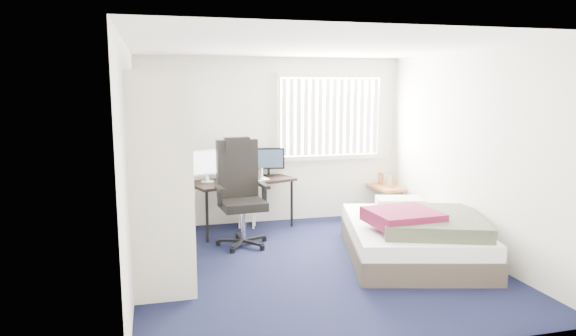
{
  "coord_description": "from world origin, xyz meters",
  "views": [
    {
      "loc": [
        -1.76,
        -5.47,
        2.07
      ],
      "look_at": [
        -0.21,
        0.4,
        1.1
      ],
      "focal_mm": 32.0,
      "sensor_mm": 36.0,
      "label": 1
    }
  ],
  "objects_px": {
    "desk": "(241,177)",
    "nightstand": "(384,189)",
    "office_chair": "(241,204)",
    "bed": "(414,235)"
  },
  "relations": [
    {
      "from": "desk",
      "to": "nightstand",
      "type": "xyz_separation_m",
      "value": [
        2.31,
        0.09,
        -0.32
      ]
    },
    {
      "from": "office_chair",
      "to": "bed",
      "type": "xyz_separation_m",
      "value": [
        1.93,
        -1.1,
        -0.26
      ]
    },
    {
      "from": "bed",
      "to": "desk",
      "type": "bearing_deg",
      "value": 135.22
    },
    {
      "from": "desk",
      "to": "nightstand",
      "type": "relative_size",
      "value": 2.11
    },
    {
      "from": "nightstand",
      "to": "bed",
      "type": "distance_m",
      "value": 1.96
    },
    {
      "from": "office_chair",
      "to": "bed",
      "type": "bearing_deg",
      "value": -29.77
    },
    {
      "from": "office_chair",
      "to": "nightstand",
      "type": "xyz_separation_m",
      "value": [
        2.43,
        0.79,
        -0.09
      ]
    },
    {
      "from": "office_chair",
      "to": "nightstand",
      "type": "height_order",
      "value": "office_chair"
    },
    {
      "from": "nightstand",
      "to": "bed",
      "type": "relative_size",
      "value": 0.33
    },
    {
      "from": "desk",
      "to": "office_chair",
      "type": "bearing_deg",
      "value": -99.58
    }
  ]
}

